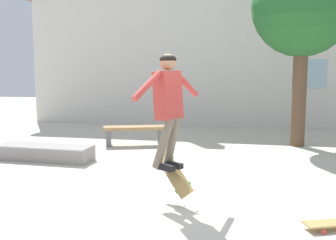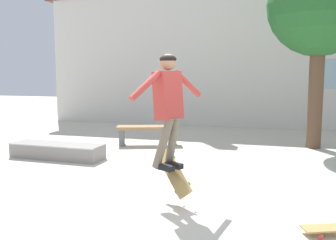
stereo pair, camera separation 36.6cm
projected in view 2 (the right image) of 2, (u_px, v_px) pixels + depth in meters
name	position (u px, v px, depth m)	size (l,w,h in m)	color
ground_plane	(168.00, 200.00, 5.25)	(40.00, 40.00, 0.00)	beige
building_backdrop	(230.00, 51.00, 12.14)	(13.35, 0.52, 6.13)	beige
tree_right	(320.00, 6.00, 8.50)	(2.37, 2.37, 4.52)	brown
park_bench	(148.00, 131.00, 9.21)	(1.57, 0.90, 0.47)	#99754C
skate_ledge	(57.00, 151.00, 7.79)	(2.00, 0.64, 0.31)	gray
skater	(168.00, 101.00, 4.89)	(0.69, 1.17, 1.52)	#B23833
skateboard_flipping	(174.00, 173.00, 5.09)	(0.64, 0.59, 0.56)	#AD894C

